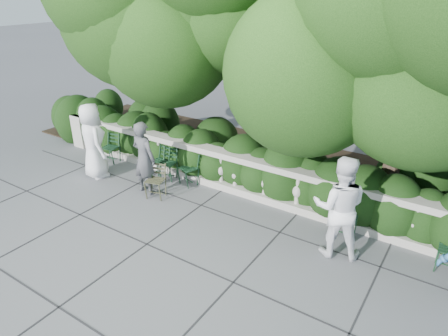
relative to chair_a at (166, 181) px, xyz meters
The scene contains 14 objects.
ground 2.38m from the chair_a, 32.93° to the right, with size 90.00×90.00×0.00m, color #4F5056.
balustrade 2.12m from the chair_a, 14.14° to the left, with size 12.00×0.44×1.00m.
shrub_hedge 2.63m from the chair_a, 40.42° to the left, with size 15.00×2.60×1.70m, color black, non-canonical shape.
tree_canopy 5.15m from the chair_a, 35.23° to the left, with size 15.04×6.52×6.78m.
chair_a is the anchor object (origin of this frame).
chair_b 2.06m from the chair_a, behind, with size 0.44×0.48×0.84m, color black, non-canonical shape.
chair_c 0.29m from the chair_a, behind, with size 0.44×0.48×0.84m, color black, non-canonical shape.
chair_d 0.57m from the chair_a, ahead, with size 0.44×0.48×0.84m, color black, non-canonical shape.
chair_e 4.67m from the chair_a, ahead, with size 0.44×0.48×0.84m, color black, non-canonical shape.
chair_f 6.50m from the chair_a, ahead, with size 0.44×0.48×0.84m, color black, non-canonical shape.
chair_weathered 0.99m from the chair_a, 65.06° to the right, with size 0.44×0.48×0.84m, color black, non-canonical shape.
person_businessman 2.11m from the chair_a, 156.80° to the right, with size 0.96×0.62×1.96m, color white.
person_woman_grey 1.13m from the chair_a, 90.08° to the right, with size 0.66×0.43×1.80m, color #45464A.
person_casual_man 4.77m from the chair_a, ahead, with size 0.96×0.75×1.98m, color white.
Camera 1 is at (4.31, -5.56, 4.65)m, focal length 32.00 mm.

